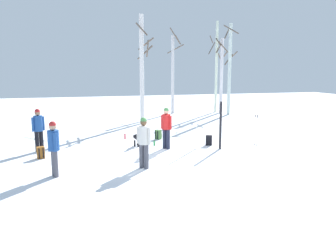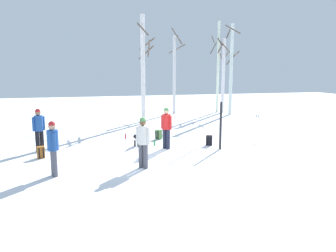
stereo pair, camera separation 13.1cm
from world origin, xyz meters
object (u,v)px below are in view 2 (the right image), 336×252
at_px(dog, 138,137).
at_px(birch_tree_1, 175,73).
at_px(ski_pair_planted_0, 221,126).
at_px(birch_tree_2, 218,66).
at_px(person_0, 39,127).
at_px(ski_pair_planted_1, 197,127).
at_px(backpack_2, 159,135).
at_px(person_3, 53,145).
at_px(birch_tree_4, 231,68).
at_px(person_1, 166,125).
at_px(ski_pair_lying_0, 37,139).
at_px(birch_tree_0, 143,68).
at_px(ski_poles_0, 257,130).
at_px(birch_tree_3, 223,74).
at_px(water_bottle_1, 125,136).
at_px(person_2, 143,139).
at_px(backpack_1, 41,152).
at_px(backpack_0, 209,140).
at_px(water_bottle_0, 155,143).

height_order(dog, birch_tree_1, birch_tree_1).
relative_size(ski_pair_planted_0, birch_tree_2, 0.29).
bearing_deg(dog, person_0, 178.10).
relative_size(ski_pair_planted_1, backpack_2, 4.31).
xyz_separation_m(person_3, birch_tree_4, (11.29, 11.71, 2.36)).
height_order(person_0, person_3, same).
bearing_deg(birch_tree_1, person_1, -107.22).
relative_size(ski_pair_lying_0, birch_tree_0, 0.22).
distance_m(dog, ski_pair_lying_0, 5.13).
relative_size(ski_pair_planted_1, ski_poles_0, 1.39).
relative_size(backpack_2, birch_tree_3, 0.08).
distance_m(person_3, birch_tree_0, 10.65).
bearing_deg(water_bottle_1, ski_poles_0, -29.78).
bearing_deg(person_2, birch_tree_0, 79.53).
distance_m(ski_poles_0, birch_tree_0, 8.53).
bearing_deg(person_3, person_0, 102.93).
distance_m(backpack_2, birch_tree_1, 9.79).
distance_m(person_0, backpack_2, 5.31).
bearing_deg(person_1, ski_pair_planted_1, -16.87).
height_order(person_0, birch_tree_4, birch_tree_4).
relative_size(birch_tree_0, birch_tree_3, 1.16).
xyz_separation_m(ski_poles_0, backpack_1, (-8.67, 0.31, -0.51)).
bearing_deg(backpack_2, birch_tree_3, 50.55).
distance_m(ski_pair_lying_0, backpack_1, 3.74).
relative_size(backpack_0, birch_tree_1, 0.07).
relative_size(ski_pair_lying_0, birch_tree_2, 0.21).
bearing_deg(birch_tree_2, ski_pair_planted_0, -112.06).
distance_m(backpack_0, birch_tree_3, 11.64).
xyz_separation_m(water_bottle_0, birch_tree_3, (7.34, 9.64, 2.80)).
relative_size(ski_pair_planted_1, ski_pair_lying_0, 1.36).
distance_m(dog, birch_tree_2, 12.98).
height_order(backpack_2, birch_tree_1, birch_tree_1).
xyz_separation_m(person_3, dog, (3.15, 3.39, -0.59)).
bearing_deg(ski_pair_lying_0, ski_poles_0, -23.40).
bearing_deg(dog, person_3, -132.89).
bearing_deg(ski_poles_0, dog, 164.32).
relative_size(person_3, ski_pair_planted_0, 0.87).
bearing_deg(backpack_1, ski_pair_planted_0, -2.99).
relative_size(person_3, ski_pair_lying_0, 1.23).
bearing_deg(backpack_0, backpack_1, -176.41).
bearing_deg(person_1, birch_tree_3, 55.86).
bearing_deg(dog, backpack_1, -164.47).
bearing_deg(ski_poles_0, backpack_0, 158.11).
relative_size(water_bottle_0, water_bottle_1, 0.94).
xyz_separation_m(ski_pair_planted_1, ski_pair_lying_0, (-6.65, 3.79, -0.93)).
distance_m(ski_poles_0, birch_tree_1, 11.59).
bearing_deg(ski_poles_0, backpack_2, 145.34).
distance_m(ski_poles_0, backpack_1, 8.69).
distance_m(backpack_2, water_bottle_0, 1.39).
bearing_deg(person_0, birch_tree_4, 34.07).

